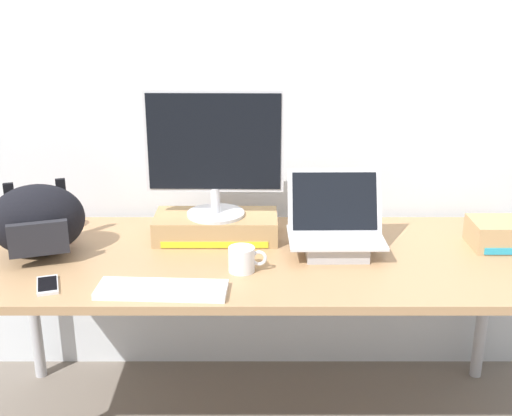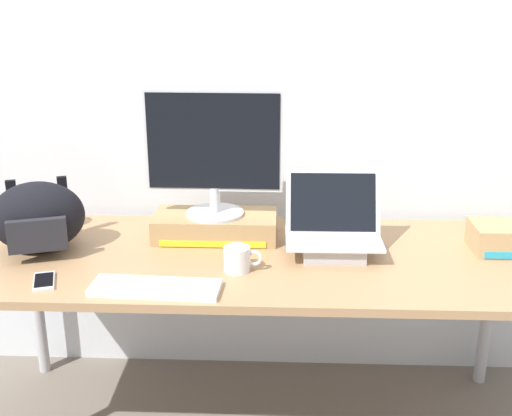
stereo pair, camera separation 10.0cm
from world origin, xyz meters
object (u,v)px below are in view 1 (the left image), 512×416
(messenger_backpack, at_px, (34,221))
(plush_toy, at_px, (58,215))
(desktop_monitor, at_px, (211,152))
(coffee_mug, at_px, (240,259))
(cell_phone, at_px, (44,285))
(toner_box_yellow, at_px, (213,227))
(open_laptop, at_px, (332,236))
(external_keyboard, at_px, (159,289))
(toner_box_cyan, at_px, (510,233))

(messenger_backpack, relative_size, plush_toy, 3.53)
(desktop_monitor, height_order, coffee_mug, desktop_monitor)
(messenger_backpack, bearing_deg, cell_phone, -86.58)
(toner_box_yellow, xyz_separation_m, open_laptop, (0.44, -0.14, 0.01))
(toner_box_yellow, relative_size, desktop_monitor, 0.91)
(desktop_monitor, relative_size, coffee_mug, 3.89)
(coffee_mug, bearing_deg, cell_phone, -169.09)
(desktop_monitor, bearing_deg, external_keyboard, -106.47)
(cell_phone, bearing_deg, desktop_monitor, 21.36)
(open_laptop, distance_m, external_keyboard, 0.68)
(cell_phone, distance_m, toner_box_cyan, 1.68)
(external_keyboard, height_order, plush_toy, plush_toy)
(external_keyboard, height_order, cell_phone, external_keyboard)
(desktop_monitor, bearing_deg, toner_box_cyan, -3.50)
(external_keyboard, bearing_deg, open_laptop, 32.22)
(toner_box_yellow, distance_m, plush_toy, 0.64)
(plush_toy, relative_size, toner_box_cyan, 0.34)
(coffee_mug, height_order, plush_toy, plush_toy)
(external_keyboard, distance_m, cell_phone, 0.38)
(messenger_backpack, distance_m, toner_box_cyan, 1.75)
(open_laptop, xyz_separation_m, external_keyboard, (-0.59, -0.33, -0.05))
(toner_box_yellow, bearing_deg, coffee_mug, -70.56)
(messenger_backpack, xyz_separation_m, coffee_mug, (0.74, -0.15, -0.09))
(desktop_monitor, distance_m, cell_phone, 0.76)
(open_laptop, height_order, toner_box_cyan, open_laptop)
(toner_box_yellow, bearing_deg, cell_phone, -140.76)
(open_laptop, height_order, plush_toy, open_laptop)
(cell_phone, height_order, toner_box_cyan, toner_box_cyan)
(toner_box_yellow, relative_size, open_laptop, 1.36)
(external_keyboard, relative_size, coffee_mug, 3.18)
(toner_box_cyan, bearing_deg, external_keyboard, -163.01)
(coffee_mug, bearing_deg, open_laptop, 26.19)
(external_keyboard, relative_size, cell_phone, 2.81)
(external_keyboard, bearing_deg, messenger_backpack, 150.06)
(desktop_monitor, height_order, toner_box_cyan, desktop_monitor)
(desktop_monitor, xyz_separation_m, coffee_mug, (0.11, -0.30, -0.30))
(coffee_mug, height_order, cell_phone, coffee_mug)
(open_laptop, distance_m, plush_toy, 1.10)
(plush_toy, bearing_deg, open_laptop, -13.14)
(cell_phone, bearing_deg, toner_box_yellow, 21.43)
(toner_box_yellow, relative_size, coffee_mug, 3.55)
(external_keyboard, distance_m, plush_toy, 0.76)
(messenger_backpack, distance_m, cell_phone, 0.32)
(toner_box_cyan, bearing_deg, messenger_backpack, -177.65)
(external_keyboard, bearing_deg, coffee_mug, 35.95)
(open_laptop, relative_size, external_keyboard, 0.82)
(toner_box_yellow, relative_size, messenger_backpack, 1.22)
(external_keyboard, bearing_deg, desktop_monitor, 75.77)
(coffee_mug, bearing_deg, plush_toy, 150.61)
(desktop_monitor, height_order, open_laptop, desktop_monitor)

